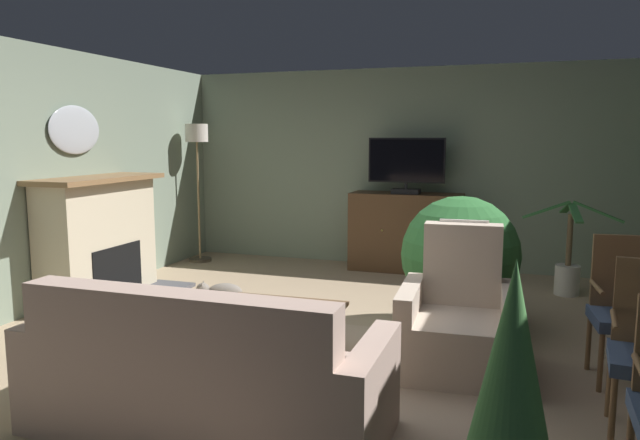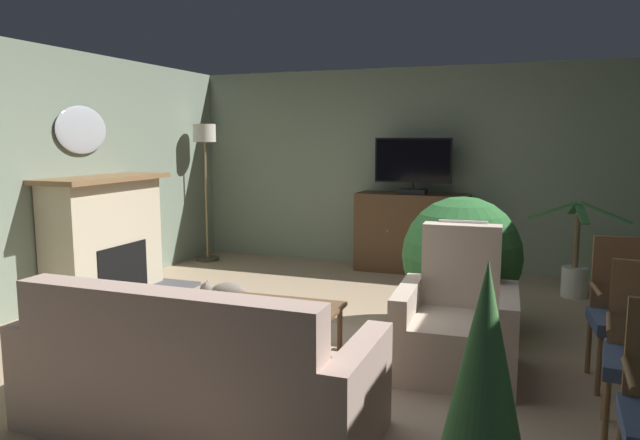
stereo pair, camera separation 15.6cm
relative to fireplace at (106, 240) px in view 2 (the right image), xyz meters
name	(u,v)px [view 2 (the right image)]	position (x,y,z in m)	size (l,w,h in m)	color
ground_plane	(316,348)	(2.62, -0.63, -0.64)	(6.39, 7.18, 0.04)	tan
wall_back	(406,168)	(2.62, 2.71, 0.67)	(6.39, 0.10, 2.59)	gray
wall_left	(31,180)	(-0.33, -0.63, 0.67)	(0.10, 7.18, 2.59)	gray
rug_central	(316,364)	(2.77, -1.02, -0.62)	(2.39, 1.95, 0.01)	tan
fireplace	(106,240)	(0.00, 0.00, 0.00)	(0.93, 1.57, 1.30)	#4C4C51
wall_mirror_oval	(82,130)	(-0.25, 0.00, 1.15)	(0.06, 0.74, 0.50)	#B2B7BF
tv_cabinet	(412,234)	(2.79, 2.36, -0.14)	(1.41, 0.51, 1.00)	#352315
television	(413,164)	(2.79, 2.31, 0.75)	(0.96, 0.20, 0.70)	black
coffee_table	(279,311)	(2.42, -0.92, -0.26)	(0.98, 0.55, 0.41)	brown
tv_remote	(257,300)	(2.22, -0.89, -0.20)	(0.17, 0.05, 0.02)	black
sofa_floral	(194,381)	(2.48, -2.22, -0.31)	(2.08, 0.86, 0.91)	#BC9E8E
armchair_by_fireplace	(456,327)	(3.76, -0.75, -0.29)	(0.88, 0.89, 1.07)	#C6B29E
side_chair_nearest_door	(628,309)	(4.89, -0.57, -0.09)	(0.52, 0.50, 1.01)	#42567A
potted_plant_leafy_by_curtain	(462,257)	(3.67, 0.21, 0.04)	(1.04, 1.04, 1.19)	#99664C
potted_plant_on_hearth_side	(482,435)	(4.14, -3.04, 0.08)	(0.46, 0.46, 1.31)	beige
potted_plant_small_fern_corner	(575,271)	(4.68, 1.75, -0.34)	(1.01, 0.84, 1.03)	beige
cat	(225,291)	(1.23, 0.33, -0.52)	(0.68, 0.30, 0.21)	gray
floor_lamp	(205,155)	(-0.01, 2.04, 0.84)	(0.31, 0.31, 1.88)	#4C4233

